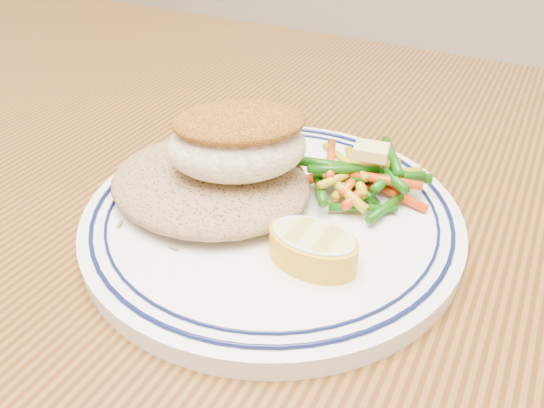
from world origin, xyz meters
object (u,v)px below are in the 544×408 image
Objects in this scene: plate at (272,216)px; fish_fillet at (238,141)px; lemon_wedge at (313,247)px; dining_table at (250,309)px; vegetable_pile at (361,176)px; rice_pilaf at (210,178)px.

fish_fillet is at bearing 174.63° from plate.
plate is 0.06m from fish_fillet.
fish_fillet is 2.02× the size of lemon_wedge.
dining_table is at bearing -173.84° from plate.
plate is at bearing 6.16° from dining_table.
dining_table is at bearing -31.54° from fish_fillet.
rice_pilaf is at bearing -149.66° from vegetable_pile.
rice_pilaf reaches higher than lemon_wedge.
rice_pilaf is 0.11m from lemon_wedge.
lemon_wedge is at bearing -28.00° from fish_fillet.
fish_fillet reaches higher than plate.
fish_fillet is at bearing 148.46° from dining_table.
plate is 2.24× the size of fish_fillet.
fish_fillet is 1.09× the size of vegetable_pile.
vegetable_pile is at bearing 38.72° from dining_table.
fish_fillet is at bearing 18.71° from rice_pilaf.
plate is 1.78× the size of rice_pilaf.
rice_pilaf is at bearing -174.98° from plate.
rice_pilaf is 0.04m from fish_fillet.
rice_pilaf reaches higher than dining_table.
vegetable_pile is 1.85× the size of lemon_wedge.
rice_pilaf reaches higher than plate.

